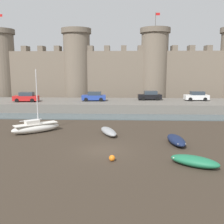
# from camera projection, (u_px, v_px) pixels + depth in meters

# --- Properties ---
(ground_plane) EXTENTS (160.00, 160.00, 0.00)m
(ground_plane) POSITION_uv_depth(u_px,v_px,m) (103.00, 151.00, 22.72)
(ground_plane) COLOR #382D23
(water_channel) EXTENTS (80.00, 4.50, 0.10)m
(water_channel) POSITION_uv_depth(u_px,v_px,m) (111.00, 117.00, 38.20)
(water_channel) COLOR #47565B
(water_channel) RESTS_ON ground
(quay_road) EXTENTS (60.20, 10.00, 1.48)m
(quay_road) POSITION_uv_depth(u_px,v_px,m) (113.00, 105.00, 45.23)
(quay_road) COLOR #666059
(quay_road) RESTS_ON ground
(castle) EXTENTS (54.30, 6.10, 18.04)m
(castle) POSITION_uv_depth(u_px,v_px,m) (115.00, 70.00, 54.47)
(castle) COLOR #706354
(castle) RESTS_ON ground
(rowboat_near_channel_right) EXTENTS (3.74, 2.95, 0.77)m
(rowboat_near_channel_right) POSITION_uv_depth(u_px,v_px,m) (195.00, 161.00, 19.02)
(rowboat_near_channel_right) COLOR #1E6B47
(rowboat_near_channel_right) RESTS_ON ground
(rowboat_midflat_left) EXTENTS (2.48, 3.99, 0.69)m
(rowboat_midflat_left) POSITION_uv_depth(u_px,v_px,m) (108.00, 131.00, 28.11)
(rowboat_midflat_left) COLOR gray
(rowboat_midflat_left) RESTS_ON ground
(sailboat_near_channel_left) EXTENTS (5.04, 4.37, 6.97)m
(sailboat_near_channel_left) POSITION_uv_depth(u_px,v_px,m) (36.00, 127.00, 28.96)
(sailboat_near_channel_left) COLOR silver
(sailboat_near_channel_left) RESTS_ON ground
(rowboat_foreground_left) EXTENTS (1.76, 3.84, 0.79)m
(rowboat_foreground_left) POSITION_uv_depth(u_px,v_px,m) (176.00, 140.00, 24.54)
(rowboat_foreground_left) COLOR #141E3D
(rowboat_foreground_left) RESTS_ON ground
(mooring_buoy_near_channel) EXTENTS (0.48, 0.48, 0.48)m
(mooring_buoy_near_channel) POSITION_uv_depth(u_px,v_px,m) (112.00, 158.00, 20.10)
(mooring_buoy_near_channel) COLOR orange
(mooring_buoy_near_channel) RESTS_ON ground
(car_quay_east) EXTENTS (4.19, 2.05, 1.62)m
(car_quay_east) POSITION_uv_depth(u_px,v_px,m) (150.00, 96.00, 46.50)
(car_quay_east) COLOR black
(car_quay_east) RESTS_ON quay_road
(car_quay_centre_west) EXTENTS (4.19, 2.05, 1.62)m
(car_quay_centre_west) POSITION_uv_depth(u_px,v_px,m) (94.00, 96.00, 45.12)
(car_quay_centre_west) COLOR #263F99
(car_quay_centre_west) RESTS_ON quay_road
(car_quay_centre_east) EXTENTS (4.19, 2.05, 1.62)m
(car_quay_centre_east) POSITION_uv_depth(u_px,v_px,m) (26.00, 97.00, 44.08)
(car_quay_centre_east) COLOR red
(car_quay_centre_east) RESTS_ON quay_road
(car_quay_west) EXTENTS (4.19, 2.05, 1.62)m
(car_quay_west) POSITION_uv_depth(u_px,v_px,m) (197.00, 96.00, 45.55)
(car_quay_west) COLOR silver
(car_quay_west) RESTS_ON quay_road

